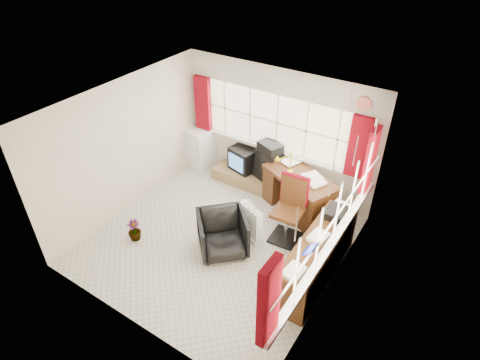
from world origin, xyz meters
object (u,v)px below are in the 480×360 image
(office_chair, at_px, (223,234))
(radiator, at_px, (251,226))
(crt_tv, at_px, (245,158))
(mini_fridge, at_px, (201,148))
(desk, at_px, (299,192))
(tv_bench, at_px, (245,178))
(desk_lamp, at_px, (291,159))
(credenza, at_px, (317,257))
(task_chair, at_px, (291,206))

(office_chair, distance_m, radiator, 0.58)
(crt_tv, xyz_separation_m, mini_fridge, (-1.09, -0.06, -0.06))
(radiator, bearing_deg, desk, 73.22)
(desk, height_order, radiator, desk)
(desk, bearing_deg, crt_tv, 164.93)
(desk, xyz_separation_m, office_chair, (-0.59, -1.63, -0.09))
(desk, bearing_deg, tv_bench, 169.70)
(desk_lamp, relative_size, tv_bench, 0.30)
(desk_lamp, xyz_separation_m, credenza, (1.16, -1.29, -0.71))
(desk, distance_m, radiator, 1.18)
(desk_lamp, relative_size, credenza, 0.21)
(desk_lamp, bearing_deg, credenza, -47.92)
(office_chair, bearing_deg, mini_fridge, 89.92)
(desk, xyz_separation_m, crt_tv, (-1.43, 0.39, 0.05))
(task_chair, xyz_separation_m, office_chair, (-0.75, -0.95, -0.28))
(radiator, distance_m, mini_fridge, 2.62)
(desk, distance_m, task_chair, 0.72)
(desk, relative_size, tv_bench, 1.11)
(tv_bench, bearing_deg, mini_fridge, 176.18)
(task_chair, distance_m, crt_tv, 1.93)
(desk_lamp, xyz_separation_m, office_chair, (-0.37, -1.64, -0.74))
(credenza, bearing_deg, desk_lamp, 132.08)
(tv_bench, bearing_deg, crt_tv, 125.85)
(desk, relative_size, credenza, 0.78)
(office_chair, xyz_separation_m, mini_fridge, (-1.94, 1.95, 0.08))
(office_chair, bearing_deg, crt_tv, 67.92)
(desk, relative_size, task_chair, 1.29)
(desk, bearing_deg, desk_lamp, 177.15)
(tv_bench, bearing_deg, credenza, -33.70)
(office_chair, bearing_deg, task_chair, 6.80)
(task_chair, bearing_deg, mini_fridge, 159.69)
(tv_bench, bearing_deg, office_chair, -68.29)
(desk_lamp, relative_size, radiator, 0.63)
(desk, height_order, tv_bench, desk)
(desk, distance_m, office_chair, 1.73)
(office_chair, relative_size, radiator, 1.19)
(task_chair, relative_size, credenza, 0.60)
(radiator, height_order, credenza, credenza)
(radiator, xyz_separation_m, credenza, (1.29, -0.16, 0.12))
(crt_tv, height_order, mini_fridge, mini_fridge)
(credenza, bearing_deg, office_chair, -167.12)
(radiator, relative_size, tv_bench, 0.48)
(task_chair, relative_size, radiator, 1.81)
(desk, xyz_separation_m, desk_lamp, (-0.21, 0.01, 0.65))
(task_chair, bearing_deg, desk, 103.96)
(desk, relative_size, desk_lamp, 3.74)
(desk, distance_m, tv_bench, 1.39)
(desk, height_order, office_chair, desk)
(credenza, relative_size, tv_bench, 1.43)
(desk_lamp, distance_m, credenza, 1.88)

